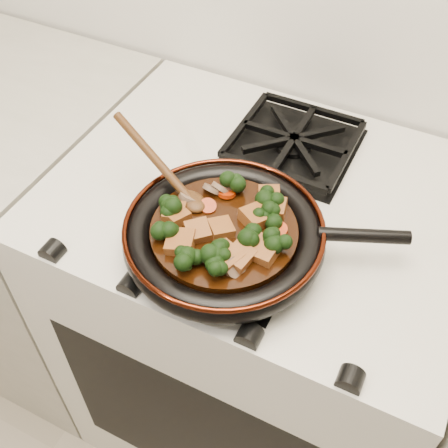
% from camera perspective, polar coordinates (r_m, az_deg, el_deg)
% --- Properties ---
extents(stove, '(0.76, 0.60, 0.90)m').
position_cam_1_polar(stove, '(1.36, 3.06, -10.45)').
color(stove, beige).
rests_on(stove, ground).
extents(burner_grate_front, '(0.23, 0.23, 0.03)m').
position_cam_1_polar(burner_grate_front, '(0.91, 0.56, -1.82)').
color(burner_grate_front, black).
rests_on(burner_grate_front, stove).
extents(burner_grate_back, '(0.23, 0.23, 0.03)m').
position_cam_1_polar(burner_grate_back, '(1.10, 7.09, 8.25)').
color(burner_grate_back, black).
rests_on(burner_grate_back, stove).
extents(skillet, '(0.43, 0.32, 0.05)m').
position_cam_1_polar(skillet, '(0.88, 0.15, -1.15)').
color(skillet, black).
rests_on(skillet, burner_grate_front).
extents(braising_sauce, '(0.23, 0.23, 0.02)m').
position_cam_1_polar(braising_sauce, '(0.87, -0.00, -0.92)').
color(braising_sauce, black).
rests_on(braising_sauce, skillet).
extents(tofu_cube_0, '(0.04, 0.05, 0.02)m').
position_cam_1_polar(tofu_cube_0, '(0.88, -5.09, 1.11)').
color(tofu_cube_0, brown).
rests_on(tofu_cube_0, braising_sauce).
extents(tofu_cube_1, '(0.05, 0.05, 0.02)m').
position_cam_1_polar(tofu_cube_1, '(0.91, 4.61, 2.74)').
color(tofu_cube_1, brown).
rests_on(tofu_cube_1, braising_sauce).
extents(tofu_cube_2, '(0.04, 0.05, 0.03)m').
position_cam_1_polar(tofu_cube_2, '(0.82, 1.53, -3.44)').
color(tofu_cube_2, brown).
rests_on(tofu_cube_2, braising_sauce).
extents(tofu_cube_3, '(0.05, 0.05, 0.02)m').
position_cam_1_polar(tofu_cube_3, '(0.86, -0.31, -0.51)').
color(tofu_cube_3, brown).
rests_on(tofu_cube_3, braising_sauce).
extents(tofu_cube_4, '(0.05, 0.05, 0.03)m').
position_cam_1_polar(tofu_cube_4, '(0.84, -4.44, -1.93)').
color(tofu_cube_4, brown).
rests_on(tofu_cube_4, braising_sauce).
extents(tofu_cube_5, '(0.05, 0.05, 0.02)m').
position_cam_1_polar(tofu_cube_5, '(0.85, -2.66, -0.79)').
color(tofu_cube_5, brown).
rests_on(tofu_cube_5, braising_sauce).
extents(tofu_cube_6, '(0.04, 0.04, 0.03)m').
position_cam_1_polar(tofu_cube_6, '(0.89, 5.31, 1.60)').
color(tofu_cube_6, brown).
rests_on(tofu_cube_6, braising_sauce).
extents(tofu_cube_7, '(0.06, 0.06, 0.03)m').
position_cam_1_polar(tofu_cube_7, '(0.87, 3.32, 0.71)').
color(tofu_cube_7, brown).
rests_on(tofu_cube_7, braising_sauce).
extents(tofu_cube_8, '(0.05, 0.05, 0.02)m').
position_cam_1_polar(tofu_cube_8, '(0.88, -4.86, 0.83)').
color(tofu_cube_8, brown).
rests_on(tofu_cube_8, braising_sauce).
extents(tofu_cube_9, '(0.05, 0.05, 0.03)m').
position_cam_1_polar(tofu_cube_9, '(0.82, 0.27, -3.41)').
color(tofu_cube_9, brown).
rests_on(tofu_cube_9, braising_sauce).
extents(tofu_cube_10, '(0.05, 0.05, 0.03)m').
position_cam_1_polar(tofu_cube_10, '(0.83, 4.05, -2.72)').
color(tofu_cube_10, brown).
rests_on(tofu_cube_10, braising_sauce).
extents(broccoli_floret_0, '(0.09, 0.08, 0.07)m').
position_cam_1_polar(broccoli_floret_0, '(0.80, -0.97, -4.53)').
color(broccoli_floret_0, black).
rests_on(broccoli_floret_0, braising_sauce).
extents(broccoli_floret_1, '(0.09, 0.09, 0.06)m').
position_cam_1_polar(broccoli_floret_1, '(0.90, 4.80, 2.44)').
color(broccoli_floret_1, black).
rests_on(broccoli_floret_1, braising_sauce).
extents(broccoli_floret_2, '(0.08, 0.09, 0.07)m').
position_cam_1_polar(broccoli_floret_2, '(0.89, -5.45, 1.64)').
color(broccoli_floret_2, black).
rests_on(broccoli_floret_2, braising_sauce).
extents(broccoli_floret_3, '(0.06, 0.07, 0.07)m').
position_cam_1_polar(broccoli_floret_3, '(0.83, 5.27, -1.92)').
color(broccoli_floret_3, black).
rests_on(broccoli_floret_3, braising_sauce).
extents(broccoli_floret_4, '(0.08, 0.08, 0.05)m').
position_cam_1_polar(broccoli_floret_4, '(0.84, 2.20, -1.31)').
color(broccoli_floret_4, black).
rests_on(broccoli_floret_4, braising_sauce).
extents(broccoli_floret_5, '(0.08, 0.09, 0.07)m').
position_cam_1_polar(broccoli_floret_5, '(0.92, 1.17, 3.83)').
color(broccoli_floret_5, black).
rests_on(broccoli_floret_5, braising_sauce).
extents(broccoli_floret_6, '(0.09, 0.09, 0.07)m').
position_cam_1_polar(broccoli_floret_6, '(0.81, -3.79, -3.87)').
color(broccoli_floret_6, black).
rests_on(broccoli_floret_6, braising_sauce).
extents(broccoli_floret_7, '(0.07, 0.07, 0.07)m').
position_cam_1_polar(broccoli_floret_7, '(0.86, -5.94, -0.51)').
color(broccoli_floret_7, black).
rests_on(broccoli_floret_7, braising_sauce).
extents(broccoli_floret_8, '(0.09, 0.09, 0.07)m').
position_cam_1_polar(broccoli_floret_8, '(0.82, -0.27, -3.32)').
color(broccoli_floret_8, black).
rests_on(broccoli_floret_8, braising_sauce).
extents(broccoli_floret_9, '(0.08, 0.09, 0.07)m').
position_cam_1_polar(broccoli_floret_9, '(0.87, 4.59, 0.82)').
color(broccoli_floret_9, black).
rests_on(broccoli_floret_9, braising_sauce).
extents(carrot_coin_0, '(0.03, 0.03, 0.01)m').
position_cam_1_polar(carrot_coin_0, '(0.88, 3.30, 1.13)').
color(carrot_coin_0, '#A92604').
rests_on(carrot_coin_0, braising_sauce).
extents(carrot_coin_1, '(0.03, 0.03, 0.02)m').
position_cam_1_polar(carrot_coin_1, '(0.89, -1.65, 1.82)').
color(carrot_coin_1, '#A92604').
rests_on(carrot_coin_1, braising_sauce).
extents(carrot_coin_2, '(0.03, 0.03, 0.01)m').
position_cam_1_polar(carrot_coin_2, '(0.86, 5.50, -0.62)').
color(carrot_coin_2, '#A92604').
rests_on(carrot_coin_2, braising_sauce).
extents(carrot_coin_3, '(0.03, 0.03, 0.01)m').
position_cam_1_polar(carrot_coin_3, '(0.90, -3.11, 2.08)').
color(carrot_coin_3, '#A92604').
rests_on(carrot_coin_3, braising_sauce).
extents(carrot_coin_4, '(0.03, 0.03, 0.02)m').
position_cam_1_polar(carrot_coin_4, '(0.91, 0.30, 3.18)').
color(carrot_coin_4, '#A92604').
rests_on(carrot_coin_4, braising_sauce).
extents(carrot_coin_5, '(0.03, 0.03, 0.02)m').
position_cam_1_polar(carrot_coin_5, '(0.85, 4.45, -1.84)').
color(carrot_coin_5, '#A92604').
rests_on(carrot_coin_5, braising_sauce).
extents(mushroom_slice_0, '(0.04, 0.03, 0.03)m').
position_cam_1_polar(mushroom_slice_0, '(0.92, -0.35, 3.64)').
color(mushroom_slice_0, brown).
rests_on(mushroom_slice_0, braising_sauce).
extents(mushroom_slice_1, '(0.04, 0.03, 0.03)m').
position_cam_1_polar(mushroom_slice_1, '(0.92, -1.20, 3.55)').
color(mushroom_slice_1, brown).
rests_on(mushroom_slice_1, braising_sauce).
extents(mushroom_slice_2, '(0.04, 0.04, 0.03)m').
position_cam_1_polar(mushroom_slice_2, '(0.90, 4.22, 2.17)').
color(mushroom_slice_2, brown).
rests_on(mushroom_slice_2, braising_sauce).
extents(mushroom_slice_3, '(0.04, 0.04, 0.03)m').
position_cam_1_polar(mushroom_slice_3, '(0.81, 1.11, -4.44)').
color(mushroom_slice_3, brown).
rests_on(mushroom_slice_3, braising_sauce).
extents(mushroom_slice_4, '(0.04, 0.04, 0.02)m').
position_cam_1_polar(mushroom_slice_4, '(0.91, -3.46, 2.73)').
color(mushroom_slice_4, brown).
rests_on(mushroom_slice_4, braising_sauce).
extents(wooden_spoon, '(0.13, 0.07, 0.20)m').
position_cam_1_polar(wooden_spoon, '(0.92, -5.39, 4.70)').
color(wooden_spoon, '#43250E').
rests_on(wooden_spoon, braising_sauce).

